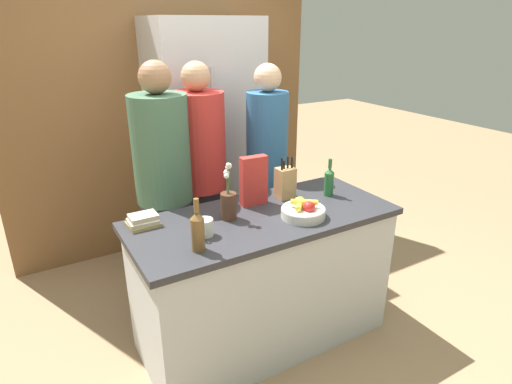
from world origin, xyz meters
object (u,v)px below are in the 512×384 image
object	(u,v)px
refrigerator	(206,142)
flower_vase	(229,203)
knife_block	(285,183)
person_at_sink	(164,180)
person_in_blue	(201,170)
bottle_oil	(329,181)
book_stack	(143,221)
coffee_mug	(205,228)
bottle_vinegar	(198,230)
fruit_bowl	(303,210)
cereal_box	(254,181)
person_in_red_tee	(267,163)

from	to	relation	value
refrigerator	flower_vase	xyz separation A→B (m)	(-0.43, -1.27, -0.01)
knife_block	flower_vase	size ratio (longest dim) A/B	0.82
refrigerator	person_at_sink	bearing A→B (deg)	-131.95
knife_block	person_in_blue	size ratio (longest dim) A/B	0.16
bottle_oil	knife_block	bearing A→B (deg)	158.12
knife_block	book_stack	bearing A→B (deg)	176.38
refrigerator	bottle_oil	world-z (taller)	refrigerator
refrigerator	person_in_blue	world-z (taller)	refrigerator
coffee_mug	bottle_vinegar	bearing A→B (deg)	-125.99
fruit_bowl	bottle_vinegar	world-z (taller)	bottle_vinegar
bottle_oil	book_stack	bearing A→B (deg)	172.00
flower_vase	fruit_bowl	bearing A→B (deg)	-26.89
bottle_vinegar	fruit_bowl	bearing A→B (deg)	4.67
knife_block	bottle_vinegar	bearing A→B (deg)	-154.98
cereal_box	person_in_red_tee	world-z (taller)	person_in_red_tee
person_in_blue	fruit_bowl	bearing A→B (deg)	-77.42
refrigerator	bottle_oil	bearing A→B (deg)	-76.14
refrigerator	fruit_bowl	xyz separation A→B (m)	(-0.03, -1.47, -0.07)
cereal_box	bottle_oil	bearing A→B (deg)	-13.29
refrigerator	book_stack	bearing A→B (deg)	-128.88
refrigerator	coffee_mug	xyz separation A→B (m)	(-0.64, -1.40, -0.07)
coffee_mug	person_in_blue	size ratio (longest dim) A/B	0.07
cereal_box	coffee_mug	size ratio (longest dim) A/B	2.63
cereal_box	book_stack	bearing A→B (deg)	175.95
fruit_bowl	bottle_oil	xyz separation A→B (m)	(0.35, 0.19, 0.06)
book_stack	person_in_red_tee	xyz separation A→B (m)	(1.09, 0.43, 0.04)
fruit_bowl	flower_vase	distance (m)	0.45
person_at_sink	person_in_blue	distance (m)	0.34
flower_vase	person_at_sink	size ratio (longest dim) A/B	0.20
refrigerator	person_in_blue	distance (m)	0.65
cereal_box	coffee_mug	world-z (taller)	cereal_box
coffee_mug	book_stack	size ratio (longest dim) A/B	0.68
person_in_blue	person_in_red_tee	distance (m)	0.51
knife_block	bottle_oil	size ratio (longest dim) A/B	1.12
coffee_mug	bottle_vinegar	xyz separation A→B (m)	(-0.09, -0.13, 0.06)
flower_vase	bottle_oil	size ratio (longest dim) A/B	1.36
knife_block	person_in_blue	distance (m)	0.69
fruit_bowl	refrigerator	bearing A→B (deg)	88.73
fruit_bowl	person_at_sink	distance (m)	0.98
knife_block	cereal_box	size ratio (longest dim) A/B	0.90
refrigerator	flower_vase	size ratio (longest dim) A/B	5.85
knife_block	bottle_oil	bearing A→B (deg)	-21.88
book_stack	bottle_vinegar	size ratio (longest dim) A/B	0.63
flower_vase	coffee_mug	bearing A→B (deg)	-148.54
coffee_mug	book_stack	world-z (taller)	coffee_mug
bottle_vinegar	refrigerator	bearing A→B (deg)	64.39
refrigerator	book_stack	xyz separation A→B (m)	(-0.89, -1.11, -0.08)
refrigerator	knife_block	size ratio (longest dim) A/B	7.10
book_stack	bottle_oil	bearing A→B (deg)	-8.00
coffee_mug	person_in_red_tee	xyz separation A→B (m)	(0.84, 0.72, 0.03)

